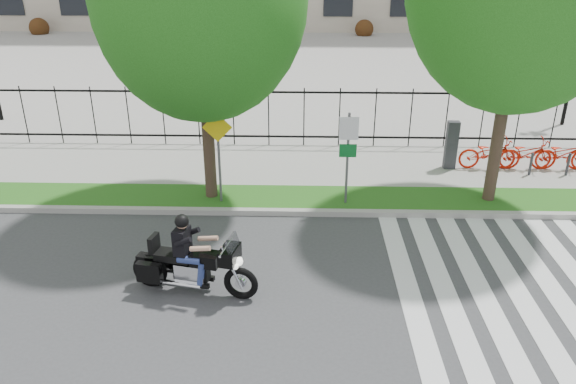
{
  "coord_description": "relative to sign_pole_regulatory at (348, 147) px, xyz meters",
  "views": [
    {
      "loc": [
        -0.03,
        -9.15,
        6.66
      ],
      "look_at": [
        -0.37,
        3.0,
        1.16
      ],
      "focal_mm": 35.0,
      "sensor_mm": 36.0,
      "label": 1
    }
  ],
  "objects": [
    {
      "name": "ground",
      "position": [
        -1.14,
        -4.58,
        -1.74
      ],
      "size": [
        120.0,
        120.0,
        0.0
      ],
      "primitive_type": "plane",
      "color": "#3B3B3D",
      "rests_on": "ground"
    },
    {
      "name": "sign_pole_warning",
      "position": [
        -3.37,
        0.0,
        0.0
      ],
      "size": [
        0.78,
        0.09,
        2.49
      ],
      "color": "#59595B",
      "rests_on": "grass_verge"
    },
    {
      "name": "curb",
      "position": [
        -1.14,
        -0.48,
        -1.66
      ],
      "size": [
        60.0,
        0.2,
        0.15
      ],
      "primitive_type": "cube",
      "color": "#9E9C95",
      "rests_on": "ground"
    },
    {
      "name": "iron_fence",
      "position": [
        -1.14,
        4.62,
        -0.59
      ],
      "size": [
        30.0,
        0.06,
        2.0
      ],
      "primitive_type": null,
      "color": "black",
      "rests_on": "sidewalk"
    },
    {
      "name": "sidewalk",
      "position": [
        -1.14,
        2.87,
        -1.66
      ],
      "size": [
        60.0,
        3.5,
        0.15
      ],
      "primitive_type": "cube",
      "color": "gray",
      "rests_on": "ground"
    },
    {
      "name": "sign_pole_regulatory",
      "position": [
        0.0,
        0.0,
        0.0
      ],
      "size": [
        0.5,
        0.09,
        2.5
      ],
      "color": "#59595B",
      "rests_on": "grass_verge"
    },
    {
      "name": "motorcycle_rider",
      "position": [
        -3.38,
        -4.05,
        -1.04
      ],
      "size": [
        2.7,
        1.1,
        2.11
      ],
      "color": "black",
      "rests_on": "ground"
    },
    {
      "name": "plaza",
      "position": [
        -1.14,
        20.42,
        -1.69
      ],
      "size": [
        80.0,
        34.0,
        0.1
      ],
      "primitive_type": "cube",
      "color": "gray",
      "rests_on": "ground"
    },
    {
      "name": "crosswalk_stripes",
      "position": [
        3.68,
        -4.58,
        -1.73
      ],
      "size": [
        5.7,
        8.0,
        0.01
      ],
      "primitive_type": null,
      "color": "silver",
      "rests_on": "ground"
    },
    {
      "name": "grass_verge",
      "position": [
        -1.14,
        0.37,
        -1.66
      ],
      "size": [
        60.0,
        1.5,
        0.15
      ],
      "primitive_type": "cube",
      "color": "#1E5816",
      "rests_on": "ground"
    }
  ]
}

